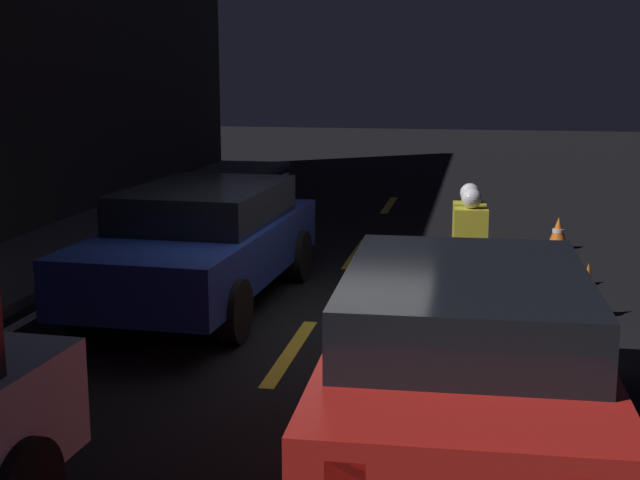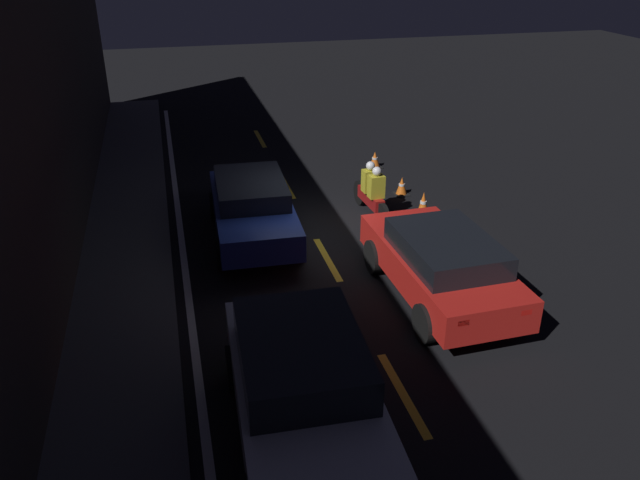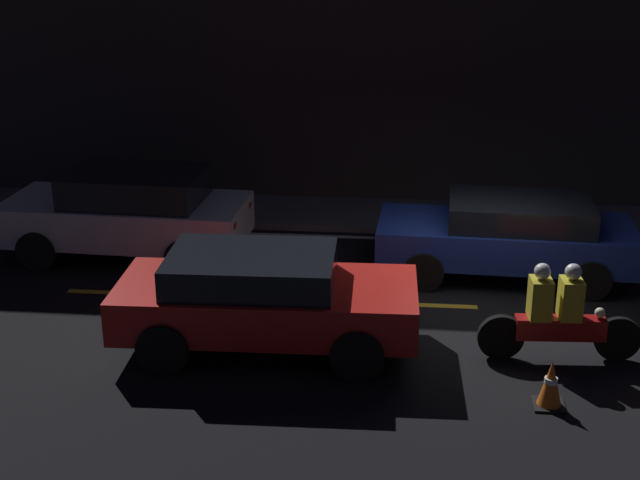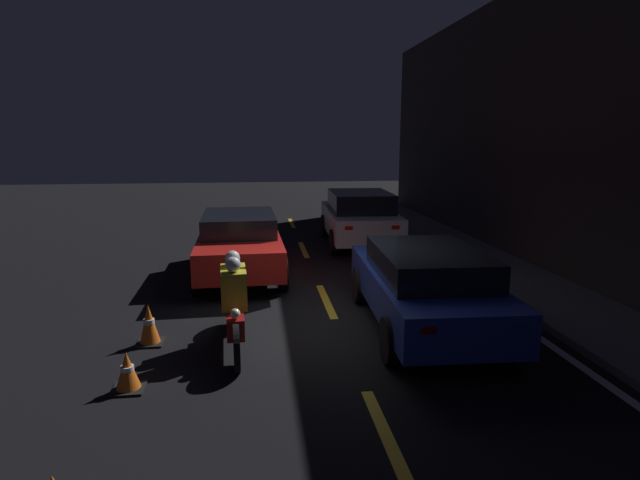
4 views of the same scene
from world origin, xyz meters
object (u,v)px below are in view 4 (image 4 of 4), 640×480
at_px(taxi_red, 240,242).
at_px(sedan_blue, 425,284).
at_px(motorcycle, 234,303).
at_px(sedan_white, 359,217).
at_px(traffic_cone_mid, 127,372).
at_px(traffic_cone_near, 149,325).

height_order(taxi_red, sedan_blue, taxi_red).
bearing_deg(sedan_blue, motorcycle, 99.02).
height_order(taxi_red, motorcycle, motorcycle).
relative_size(sedan_white, sedan_blue, 1.00).
relative_size(sedan_white, traffic_cone_mid, 8.67).
distance_m(sedan_white, motorcycle, 7.59).
height_order(sedan_blue, motorcycle, motorcycle).
distance_m(motorcycle, traffic_cone_near, 1.33).
height_order(sedan_white, taxi_red, sedan_white).
bearing_deg(sedan_white, traffic_cone_mid, 153.13).
bearing_deg(motorcycle, traffic_cone_mid, -49.92).
relative_size(traffic_cone_near, traffic_cone_mid, 1.25).
bearing_deg(motorcycle, taxi_red, 176.97).
distance_m(sedan_white, traffic_cone_near, 8.04).
relative_size(sedan_white, taxi_red, 1.03).
bearing_deg(sedan_white, traffic_cone_near, 148.04).
xyz_separation_m(sedan_blue, motorcycle, (0.34, -2.99, -0.08)).
bearing_deg(traffic_cone_near, sedan_white, 145.52).
height_order(sedan_blue, traffic_cone_mid, sedan_blue).
xyz_separation_m(motorcycle, traffic_cone_near, (-0.23, -1.27, -0.35)).
bearing_deg(taxi_red, traffic_cone_mid, -14.82).
bearing_deg(sedan_white, sedan_blue, 179.97).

